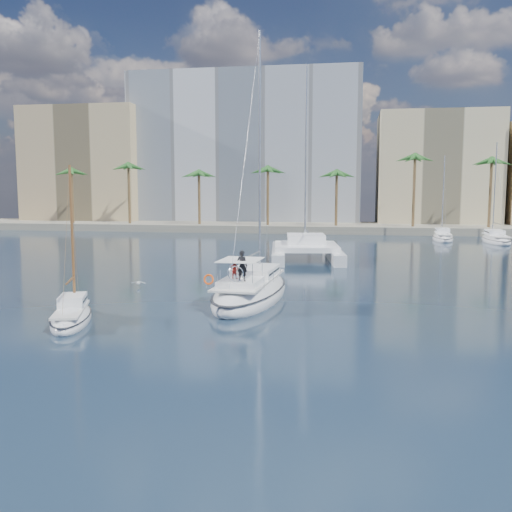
# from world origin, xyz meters

# --- Properties ---
(ground) EXTENTS (160.00, 160.00, 0.00)m
(ground) POSITION_xyz_m (0.00, 0.00, 0.00)
(ground) COLOR black
(ground) RESTS_ON ground
(quay) EXTENTS (120.00, 14.00, 1.20)m
(quay) POSITION_xyz_m (0.00, 61.00, 0.60)
(quay) COLOR gray
(quay) RESTS_ON ground
(building_modern) EXTENTS (42.00, 16.00, 28.00)m
(building_modern) POSITION_xyz_m (-12.00, 73.00, 14.00)
(building_modern) COLOR silver
(building_modern) RESTS_ON ground
(building_tan_left) EXTENTS (22.00, 14.00, 22.00)m
(building_tan_left) POSITION_xyz_m (-42.00, 69.00, 11.00)
(building_tan_left) COLOR tan
(building_tan_left) RESTS_ON ground
(building_beige) EXTENTS (20.00, 14.00, 20.00)m
(building_beige) POSITION_xyz_m (22.00, 70.00, 10.00)
(building_beige) COLOR #C6B88E
(building_beige) RESTS_ON ground
(palm_left) EXTENTS (3.60, 3.60, 12.30)m
(palm_left) POSITION_xyz_m (-34.00, 57.00, 10.28)
(palm_left) COLOR brown
(palm_left) RESTS_ON ground
(palm_centre) EXTENTS (3.60, 3.60, 12.30)m
(palm_centre) POSITION_xyz_m (0.00, 57.00, 10.28)
(palm_centre) COLOR brown
(palm_centre) RESTS_ON ground
(main_sloop) EXTENTS (4.72, 12.66, 18.46)m
(main_sloop) POSITION_xyz_m (1.04, 1.40, 0.55)
(main_sloop) COLOR silver
(main_sloop) RESTS_ON ground
(small_sloop) EXTENTS (3.85, 6.56, 9.01)m
(small_sloop) POSITION_xyz_m (-7.42, -6.47, 0.37)
(small_sloop) COLOR silver
(small_sloop) RESTS_ON ground
(catamaran) EXTENTS (8.51, 14.47, 19.80)m
(catamaran) POSITION_xyz_m (2.90, 23.46, 1.19)
(catamaran) COLOR silver
(catamaran) RESTS_ON ground
(seagull) EXTENTS (1.13, 0.48, 0.21)m
(seagull) POSITION_xyz_m (-7.95, 4.83, 0.30)
(seagull) COLOR silver
(seagull) RESTS_ON ground
(moored_yacht_a) EXTENTS (3.37, 9.52, 11.90)m
(moored_yacht_a) POSITION_xyz_m (20.00, 47.00, 0.00)
(moored_yacht_a) COLOR silver
(moored_yacht_a) RESTS_ON ground
(moored_yacht_b) EXTENTS (3.32, 10.83, 13.72)m
(moored_yacht_b) POSITION_xyz_m (26.50, 45.00, 0.00)
(moored_yacht_b) COLOR silver
(moored_yacht_b) RESTS_ON ground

